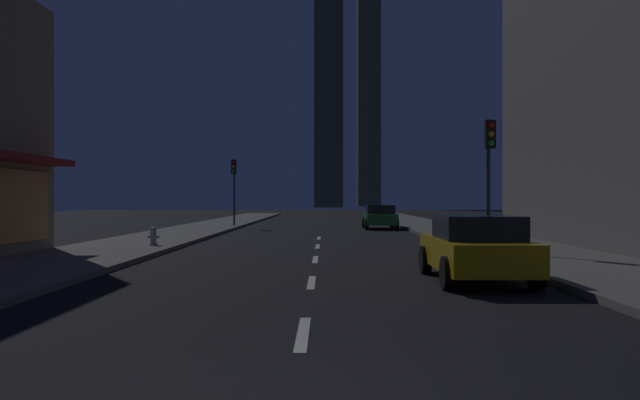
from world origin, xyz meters
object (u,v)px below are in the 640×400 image
Objects in this scene: traffic_light_near_right at (489,155)px; fire_hydrant_far_left at (153,237)px; traffic_light_far_left at (234,177)px; car_parked_near at (476,248)px; car_parked_far at (380,217)px.

fire_hydrant_far_left is at bearing 166.91° from traffic_light_near_right.
traffic_light_far_left is (0.40, 17.38, 2.74)m from fire_hydrant_far_left.
traffic_light_far_left is (-11.00, 20.03, 0.00)m from traffic_light_near_right.
car_parked_near is 24.63m from car_parked_far.
car_parked_far is 1.01× the size of traffic_light_near_right.
traffic_light_near_right reaches higher than fire_hydrant_far_left.
traffic_light_near_right is (11.40, -2.65, 2.74)m from fire_hydrant_far_left.
fire_hydrant_far_left is 0.16× the size of traffic_light_far_left.
traffic_light_far_left reaches higher than fire_hydrant_far_left.
car_parked_near is at bearing -90.00° from car_parked_far.
car_parked_near is at bearing -43.07° from fire_hydrant_far_left.
car_parked_near is 1.00× the size of car_parked_far.
car_parked_far is (0.00, 24.63, 0.00)m from car_parked_near.
car_parked_near and car_parked_far have the same top height.
car_parked_far is at bearing 90.00° from car_parked_near.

